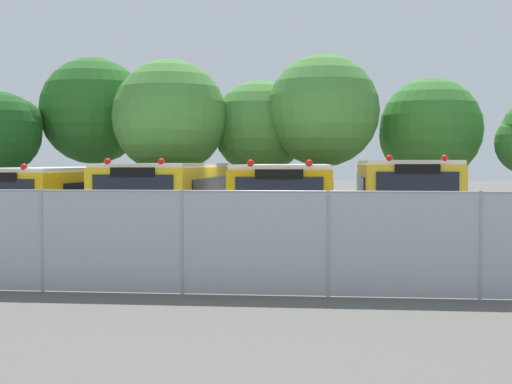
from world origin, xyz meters
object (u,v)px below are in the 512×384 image
(tree_2, at_px, (174,118))
(tree_5, at_px, (427,132))
(school_bus_2, at_px, (288,200))
(school_bus_3, at_px, (401,198))
(tree_0, at_px, (3,131))
(traffic_cone, at_px, (293,272))
(school_bus_0, at_px, (68,199))
(tree_3, at_px, (257,126))
(school_bus_1, at_px, (172,198))
(tree_1, at_px, (96,108))
(tree_4, at_px, (327,112))

(tree_2, bearing_deg, tree_5, 11.38)
(school_bus_2, xyz_separation_m, school_bus_3, (3.49, 0.22, 0.06))
(tree_0, relative_size, tree_5, 0.89)
(traffic_cone, bearing_deg, school_bus_2, 93.85)
(school_bus_0, xyz_separation_m, traffic_cone, (7.82, -8.31, -1.04))
(tree_3, distance_m, traffic_cone, 18.25)
(school_bus_0, relative_size, traffic_cone, 18.06)
(tree_5, xyz_separation_m, traffic_cone, (-5.13, -18.36, -3.64))
(school_bus_2, bearing_deg, school_bus_0, -4.03)
(school_bus_1, xyz_separation_m, tree_1, (-5.82, 10.21, 3.68))
(school_bus_2, height_order, tree_5, tree_5)
(tree_5, bearing_deg, tree_1, -179.09)
(tree_1, relative_size, traffic_cone, 12.80)
(school_bus_0, distance_m, traffic_cone, 11.46)
(tree_0, height_order, tree_4, tree_4)
(tree_1, bearing_deg, tree_4, -7.40)
(tree_1, bearing_deg, tree_5, 0.91)
(tree_1, distance_m, tree_4, 10.82)
(tree_1, bearing_deg, tree_2, -25.88)
(tree_0, relative_size, tree_2, 0.81)
(tree_0, xyz_separation_m, tree_4, (14.10, 1.05, 0.82))
(tree_0, distance_m, tree_2, 7.52)
(school_bus_3, distance_m, tree_0, 18.23)
(tree_1, bearing_deg, school_bus_2, -46.98)
(school_bus_1, height_order, tree_0, tree_0)
(school_bus_2, xyz_separation_m, tree_4, (1.19, 8.83, 3.34))
(school_bus_3, bearing_deg, school_bus_0, -0.20)
(school_bus_0, relative_size, tree_1, 1.41)
(tree_5, bearing_deg, school_bus_2, -118.41)
(school_bus_0, xyz_separation_m, tree_1, (-2.25, 9.81, 3.75))
(tree_0, xyz_separation_m, tree_1, (3.37, 2.44, 1.18))
(school_bus_0, bearing_deg, tree_3, -119.62)
(school_bus_3, xyz_separation_m, tree_3, (-5.43, 9.54, 2.75))
(tree_2, height_order, tree_4, tree_4)
(school_bus_2, xyz_separation_m, tree_2, (-5.43, 8.23, 3.10))
(school_bus_1, bearing_deg, tree_1, -61.14)
(school_bus_0, distance_m, tree_2, 8.63)
(school_bus_2, distance_m, tree_3, 10.34)
(school_bus_0, bearing_deg, tree_0, -52.51)
(tree_3, relative_size, tree_5, 0.99)
(tree_0, xyz_separation_m, traffic_cone, (13.44, -15.68, -3.61))
(tree_2, bearing_deg, tree_0, -176.56)
(school_bus_1, bearing_deg, traffic_cone, 117.46)
(school_bus_0, distance_m, tree_0, 9.62)
(school_bus_2, relative_size, tree_5, 1.79)
(school_bus_1, xyz_separation_m, tree_5, (9.38, 10.45, 2.54))
(school_bus_3, bearing_deg, tree_1, -36.69)
(school_bus_1, relative_size, traffic_cone, 17.19)
(school_bus_0, height_order, tree_4, tree_4)
(traffic_cone, bearing_deg, school_bus_3, 69.99)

